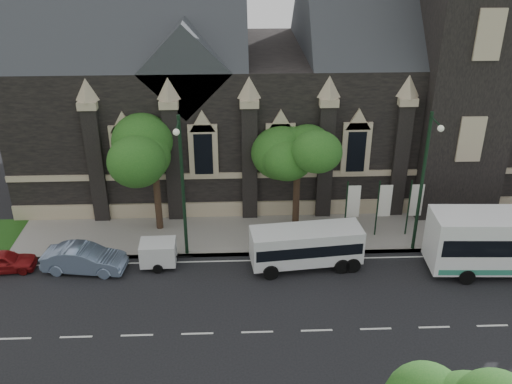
{
  "coord_description": "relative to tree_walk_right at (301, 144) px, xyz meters",
  "views": [
    {
      "loc": [
        -0.97,
        -22.25,
        18.9
      ],
      "look_at": [
        0.18,
        6.0,
        4.88
      ],
      "focal_mm": 39.68,
      "sensor_mm": 36.0,
      "label": 1
    }
  ],
  "objects": [
    {
      "name": "ground",
      "position": [
        -3.21,
        -10.71,
        -5.82
      ],
      "size": [
        160.0,
        160.0,
        0.0
      ],
      "primitive_type": "plane",
      "color": "black",
      "rests_on": "ground"
    },
    {
      "name": "sidewalk",
      "position": [
        -3.21,
        -1.21,
        -5.74
      ],
      "size": [
        80.0,
        5.0,
        0.15
      ],
      "primitive_type": "cube",
      "color": "gray",
      "rests_on": "ground"
    },
    {
      "name": "museum",
      "position": [
        1.9,
        8.07,
        2.35
      ],
      "size": [
        40.0,
        17.7,
        29.9
      ],
      "color": "black",
      "rests_on": "ground"
    },
    {
      "name": "tree_walk_right",
      "position": [
        0.0,
        0.0,
        0.0
      ],
      "size": [
        4.08,
        4.08,
        7.8
      ],
      "color": "black",
      "rests_on": "ground"
    },
    {
      "name": "tree_walk_left",
      "position": [
        -9.01,
        -0.01,
        -0.08
      ],
      "size": [
        3.91,
        3.91,
        7.64
      ],
      "color": "black",
      "rests_on": "ground"
    },
    {
      "name": "street_lamp_near",
      "position": [
        6.79,
        -3.62,
        -0.71
      ],
      "size": [
        0.36,
        1.88,
        9.0
      ],
      "color": "black",
      "rests_on": "ground"
    },
    {
      "name": "street_lamp_mid",
      "position": [
        -7.21,
        -3.62,
        -0.71
      ],
      "size": [
        0.36,
        1.88,
        9.0
      ],
      "color": "black",
      "rests_on": "ground"
    },
    {
      "name": "banner_flag_left",
      "position": [
        3.08,
        -1.71,
        -3.43
      ],
      "size": [
        0.9,
        0.1,
        4.0
      ],
      "color": "black",
      "rests_on": "ground"
    },
    {
      "name": "banner_flag_center",
      "position": [
        5.08,
        -1.71,
        -3.43
      ],
      "size": [
        0.9,
        0.1,
        4.0
      ],
      "color": "black",
      "rests_on": "ground"
    },
    {
      "name": "banner_flag_right",
      "position": [
        7.08,
        -1.71,
        -3.43
      ],
      "size": [
        0.9,
        0.1,
        4.0
      ],
      "color": "black",
      "rests_on": "ground"
    },
    {
      "name": "shuttle_bus",
      "position": [
        -0.08,
        -4.9,
        -4.36
      ],
      "size": [
        6.65,
        2.92,
        2.49
      ],
      "rotation": [
        0.0,
        0.0,
        0.11
      ],
      "color": "silver",
      "rests_on": "ground"
    },
    {
      "name": "box_trailer",
      "position": [
        -8.79,
        -4.51,
        -4.91
      ],
      "size": [
        3.02,
        1.77,
        1.6
      ],
      "rotation": [
        0.0,
        0.0,
        0.03
      ],
      "color": "silver",
      "rests_on": "ground"
    },
    {
      "name": "sedan",
      "position": [
        -13.05,
        -4.84,
        -5.02
      ],
      "size": [
        4.99,
        2.29,
        1.59
      ],
      "primitive_type": "imported",
      "rotation": [
        0.0,
        0.0,
        1.44
      ],
      "color": "#7286A5",
      "rests_on": "ground"
    },
    {
      "name": "car_far_red",
      "position": [
        -17.79,
        -4.64,
        -5.19
      ],
      "size": [
        3.78,
        1.75,
        1.25
      ],
      "primitive_type": "imported",
      "rotation": [
        0.0,
        0.0,
        1.64
      ],
      "color": "maroon",
      "rests_on": "ground"
    }
  ]
}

